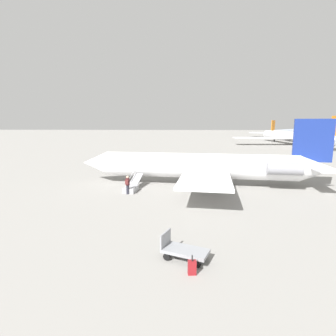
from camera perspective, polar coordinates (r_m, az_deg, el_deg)
The scene contains 8 objects.
ground_plane at distance 28.83m, azimuth 6.37°, elevation -3.56°, with size 600.00×600.00×0.00m, color gray.
airplane_main at distance 28.39m, azimuth 8.28°, elevation 0.53°, with size 27.17×20.32×7.01m.
airplane_far_left at distance 95.30m, azimuth 25.58°, elevation 6.15°, with size 39.26×50.44×8.61m.
airplane_far_right at distance 147.11m, azimuth 23.95°, elevation 7.07°, with size 30.75×38.53×8.42m.
boarding_stairs at distance 26.12m, azimuth -7.87°, elevation -4.10°, with size 1.40×4.10×1.73m.
passenger at distance 24.77m, azimuth -8.79°, elevation -3.38°, with size 0.36×0.55×1.74m.
luggage_cart at distance 13.27m, azimuth 3.23°, elevation -17.38°, with size 2.45×1.81×1.22m.
suitcase at distance 12.18m, azimuth 5.26°, elevation -20.73°, with size 0.39×0.27×0.88m.
Camera 1 is at (1.18, 28.07, 6.44)m, focal length 28.00 mm.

